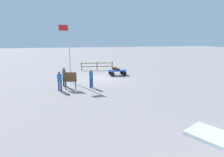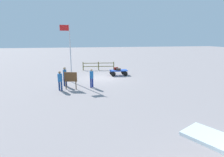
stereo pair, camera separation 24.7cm
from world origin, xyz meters
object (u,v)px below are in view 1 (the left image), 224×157
at_px(suitcase_dark, 115,69).
at_px(flagpole, 68,49).
at_px(luggage_cart, 117,72).
at_px(worker_trailing, 59,79).
at_px(worker_lead, 91,77).
at_px(worker_supervisor, 64,75).
at_px(signboard, 70,78).
at_px(suitcase_maroon, 117,69).

xyz_separation_m(suitcase_dark, flagpole, (5.12, 2.61, 2.49)).
distance_m(luggage_cart, flagpole, 6.53).
height_order(suitcase_dark, flagpole, flagpole).
bearing_deg(worker_trailing, luggage_cart, -139.65).
xyz_separation_m(worker_lead, worker_trailing, (2.67, 0.49, 0.01)).
bearing_deg(luggage_cart, suitcase_dark, -36.77).
bearing_deg(suitcase_dark, worker_trailing, 42.51).
height_order(suitcase_dark, worker_supervisor, worker_supervisor).
height_order(suitcase_dark, worker_trailing, worker_trailing).
distance_m(worker_supervisor, signboard, 1.31).
relative_size(luggage_cart, worker_supervisor, 1.15).
height_order(suitcase_maroon, signboard, signboard).
distance_m(worker_lead, worker_supervisor, 2.54).
xyz_separation_m(suitcase_maroon, worker_supervisor, (5.79, 3.59, 0.27)).
distance_m(suitcase_maroon, worker_lead, 5.66).
height_order(worker_lead, flagpole, flagpole).
height_order(worker_trailing, flagpole, flagpole).
distance_m(luggage_cart, worker_supervisor, 6.98).
bearing_deg(worker_trailing, flagpole, -105.36).
height_order(worker_trailing, signboard, worker_trailing).
relative_size(suitcase_dark, suitcase_maroon, 0.89).
relative_size(worker_lead, signboard, 1.11).
distance_m(worker_lead, signboard, 1.83).
distance_m(worker_lead, flagpole, 3.77).
bearing_deg(worker_lead, luggage_cart, -126.24).
relative_size(suitcase_maroon, signboard, 0.38).
height_order(worker_lead, worker_trailing, worker_lead).
bearing_deg(suitcase_maroon, flagpole, 22.49).
xyz_separation_m(suitcase_dark, signboard, (5.02, 5.18, 0.21)).
relative_size(luggage_cart, signboard, 1.35).
bearing_deg(suitcase_maroon, worker_lead, 52.74).
bearing_deg(worker_supervisor, worker_trailing, 77.71).
xyz_separation_m(luggage_cart, suitcase_dark, (0.25, -0.19, 0.33)).
distance_m(suitcase_dark, suitcase_maroon, 0.46).
relative_size(luggage_cart, worker_trailing, 1.23).
bearing_deg(suitcase_dark, luggage_cart, 143.23).
xyz_separation_m(suitcase_maroon, worker_trailing, (6.09, 4.99, 0.23)).
xyz_separation_m(worker_supervisor, signboard, (-0.56, 1.18, -0.04)).
bearing_deg(luggage_cart, flagpole, 24.33).
distance_m(worker_lead, worker_trailing, 2.71).
xyz_separation_m(worker_supervisor, flagpole, (-0.46, -1.38, 2.25)).
height_order(luggage_cart, worker_trailing, worker_trailing).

